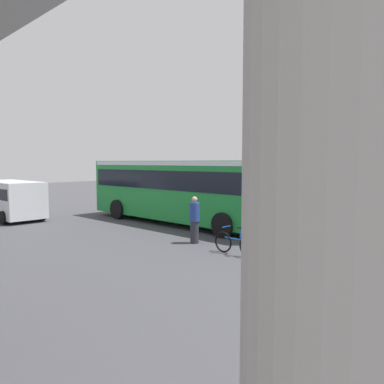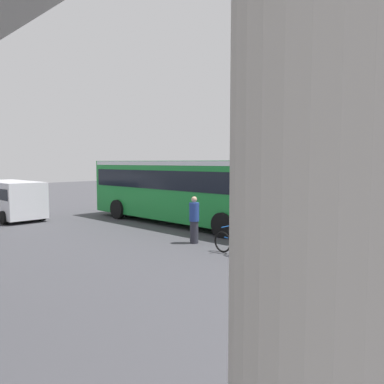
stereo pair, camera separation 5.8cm
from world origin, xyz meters
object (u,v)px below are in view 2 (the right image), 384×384
Objects in this scene: bicycle_orange at (303,244)px; traffic_sign at (185,180)px; bicycle_green at (292,252)px; city_bus at (182,186)px; pedestrian at (194,220)px; bicycle_blue at (235,244)px; parked_van at (11,197)px.

bicycle_orange is 13.10m from traffic_sign.
bicycle_green is at bearing 102.61° from bicycle_orange.
city_bus is 4.64m from pedestrian.
city_bus is at bearing -20.25° from bicycle_green.
city_bus is at bearing -12.75° from bicycle_orange.
bicycle_blue is at bearing 11.05° from bicycle_green.
city_bus reaches higher than pedestrian.
traffic_sign is (11.79, -7.18, 1.52)m from bicycle_green.
pedestrian is (4.15, -0.02, 0.51)m from bicycle_green.
traffic_sign reaches higher than parked_van.
traffic_sign reaches higher than bicycle_blue.
traffic_sign is (4.10, -4.34, 0.01)m from city_bus.
city_bus reaches higher than bicycle_orange.
bicycle_blue is 1.94m from bicycle_green.
bicycle_blue is 2.33m from pedestrian.
traffic_sign is at bearing -27.57° from bicycle_orange.
city_bus reaches higher than bicycle_blue.
bicycle_orange and bicycle_blue have the same top height.
city_bus is 6.52× the size of bicycle_green.
city_bus is at bearing 133.37° from traffic_sign.
bicycle_green is 0.63× the size of traffic_sign.
bicycle_green is 4.18m from pedestrian.
bicycle_green is at bearing -168.95° from bicycle_blue.
bicycle_orange is 1.18m from bicycle_green.
parked_van is 13.76m from bicycle_blue.
parked_van is 2.71× the size of bicycle_orange.
bicycle_orange is at bearing 152.43° from traffic_sign.
pedestrian is at bearing -9.80° from bicycle_blue.
traffic_sign is (9.89, -7.55, 1.52)m from bicycle_blue.
city_bus is at bearing -29.00° from bicycle_blue.
city_bus is 9.45m from parked_van.
city_bus is at bearing -38.51° from pedestrian.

